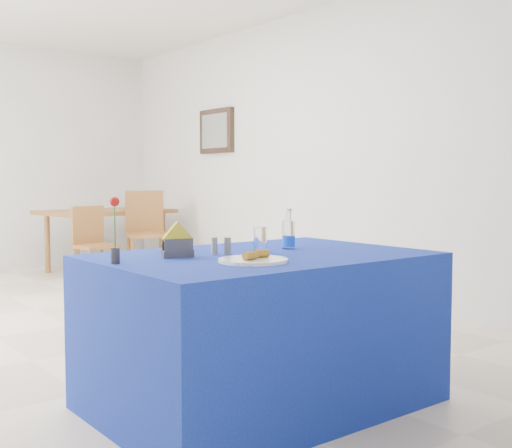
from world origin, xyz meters
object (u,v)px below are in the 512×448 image
(chair_bg_right, at_px, (146,227))
(blue_table, at_px, (261,329))
(water_bottle, at_px, (289,235))
(oak_table, at_px, (106,216))
(chair_bg_left, at_px, (93,239))
(plate, at_px, (253,260))

(chair_bg_right, bearing_deg, blue_table, -90.89)
(water_bottle, distance_m, oak_table, 4.91)
(oak_table, relative_size, chair_bg_left, 1.91)
(chair_bg_left, bearing_deg, oak_table, 50.86)
(water_bottle, bearing_deg, chair_bg_right, 71.94)
(plate, height_order, blue_table, plate)
(plate, xyz_separation_m, blue_table, (0.22, 0.22, -0.39))
(chair_bg_left, bearing_deg, chair_bg_right, 5.69)
(chair_bg_right, bearing_deg, oak_table, 123.44)
(plate, bearing_deg, blue_table, 44.77)
(blue_table, relative_size, oak_table, 1.00)
(water_bottle, xyz_separation_m, chair_bg_right, (1.32, 4.06, -0.26))
(oak_table, bearing_deg, plate, -107.88)
(blue_table, bearing_deg, plate, -135.23)
(oak_table, height_order, chair_bg_left, chair_bg_left)
(water_bottle, height_order, chair_bg_left, water_bottle)
(oak_table, xyz_separation_m, chair_bg_right, (0.17, -0.70, -0.10))
(water_bottle, bearing_deg, plate, -146.68)
(oak_table, bearing_deg, water_bottle, -103.63)
(blue_table, bearing_deg, chair_bg_left, 77.87)
(blue_table, bearing_deg, water_bottle, 20.31)
(plate, distance_m, chair_bg_left, 4.37)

